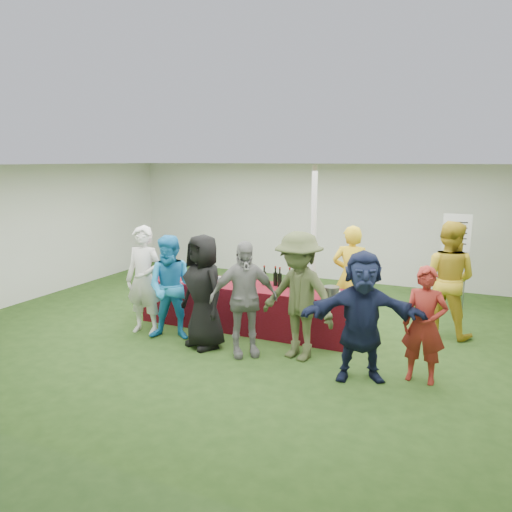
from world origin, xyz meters
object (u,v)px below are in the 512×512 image
at_px(customer_1, 172,288).
at_px(customer_0, 144,280).
at_px(dump_bucket, 331,292).
at_px(customer_6, 424,325).
at_px(customer_2, 203,291).
at_px(customer_5, 362,316).
at_px(customer_4, 299,296).
at_px(serving_table, 245,306).
at_px(customer_3, 244,299).
at_px(staff_pourer, 351,277).
at_px(staff_back, 447,279).
at_px(wine_list_sign, 456,240).

bearing_deg(customer_1, customer_0, 155.36).
bearing_deg(dump_bucket, customer_6, -26.80).
distance_m(customer_2, customer_5, 2.41).
relative_size(customer_2, customer_4, 0.94).
distance_m(serving_table, customer_3, 1.26).
height_order(customer_3, customer_6, customer_3).
bearing_deg(serving_table, staff_pourer, 26.24).
distance_m(staff_back, customer_3, 3.32).
bearing_deg(customer_4, dump_bucket, 82.57).
relative_size(dump_bucket, customer_2, 0.14).
bearing_deg(customer_3, customer_1, 136.40).
relative_size(serving_table, customer_6, 2.41).
bearing_deg(staff_pourer, customer_4, 73.09).
distance_m(staff_pourer, customer_2, 2.54).
bearing_deg(customer_4, customer_0, -163.37).
distance_m(dump_bucket, customer_0, 3.00).
height_order(staff_pourer, customer_1, staff_pourer).
distance_m(serving_table, wine_list_sign, 4.19).
bearing_deg(customer_2, customer_1, -164.33).
height_order(serving_table, customer_2, customer_2).
height_order(customer_4, customer_5, customer_4).
height_order(dump_bucket, wine_list_sign, wine_list_sign).
distance_m(serving_table, dump_bucket, 1.61).
relative_size(serving_table, customer_5, 2.14).
xyz_separation_m(customer_3, customer_4, (0.76, 0.20, 0.07)).
height_order(serving_table, staff_pourer, staff_pourer).
bearing_deg(customer_1, staff_back, 7.87).
relative_size(staff_pourer, customer_2, 1.01).
bearing_deg(staff_pourer, serving_table, 21.22).
relative_size(serving_table, customer_1, 2.18).
distance_m(customer_0, customer_1, 0.59).
distance_m(customer_3, customer_6, 2.46).
bearing_deg(customer_3, customer_0, 136.54).
height_order(serving_table, wine_list_sign, wine_list_sign).
relative_size(staff_pourer, customer_4, 0.95).
bearing_deg(staff_back, customer_4, 57.76).
bearing_deg(serving_table, dump_bucket, -8.18).
relative_size(serving_table, customer_2, 2.09).
bearing_deg(staff_back, customer_3, 50.79).
height_order(wine_list_sign, customer_0, wine_list_sign).
bearing_deg(serving_table, customer_5, -28.24).
xyz_separation_m(wine_list_sign, customer_5, (-0.91, -3.83, -0.47)).
distance_m(customer_0, customer_4, 2.64).
bearing_deg(staff_pourer, customer_5, 102.31).
bearing_deg(staff_pourer, customer_0, 23.63).
relative_size(staff_pourer, customer_6, 1.16).
xyz_separation_m(staff_pourer, customer_5, (0.61, -1.96, -0.03)).
bearing_deg(staff_back, customer_6, 98.04).
distance_m(staff_pourer, customer_5, 2.05).
xyz_separation_m(staff_pourer, customer_0, (-2.98, -1.63, 0.01)).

